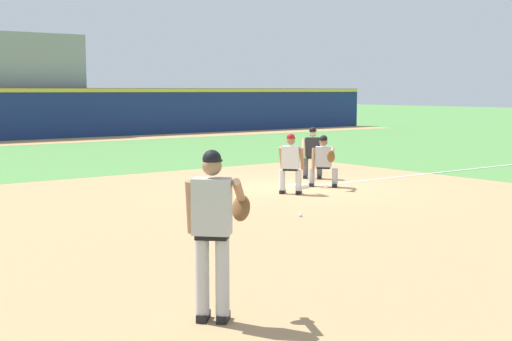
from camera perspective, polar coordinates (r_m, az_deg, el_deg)
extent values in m
plane|color=#518942|center=(18.21, 3.43, -1.41)|extent=(160.00, 160.00, 0.00)
cube|color=tan|center=(12.96, 1.38, -4.58)|extent=(18.00, 18.00, 0.01)
cube|color=tan|center=(35.76, -17.94, 2.15)|extent=(48.00, 3.20, 0.01)
cube|color=white|center=(24.13, 17.94, 0.24)|extent=(15.93, 0.10, 0.00)
cube|color=white|center=(18.20, 3.43, -1.27)|extent=(0.38, 0.38, 0.09)
sphere|color=white|center=(14.06, 3.58, -3.58)|extent=(0.07, 0.07, 0.07)
cube|color=black|center=(7.89, -4.23, -11.57)|extent=(0.26, 0.26, 0.09)
cylinder|color=#B2B2B7|center=(7.72, -4.32, -8.44)|extent=(0.15, 0.15, 0.84)
cube|color=black|center=(7.84, -2.63, -11.66)|extent=(0.26, 0.26, 0.09)
cylinder|color=#B2B2B7|center=(7.68, -2.70, -8.52)|extent=(0.15, 0.15, 0.84)
cube|color=black|center=(7.60, -3.54, -5.27)|extent=(0.38, 0.38, 0.06)
cube|color=#B2B2B7|center=(7.54, -3.55, -2.89)|extent=(0.45, 0.45, 0.60)
sphere|color=#9E7051|center=(7.50, -3.55, 0.38)|extent=(0.21, 0.21, 0.21)
sphere|color=black|center=(7.49, -3.55, 0.91)|extent=(0.20, 0.20, 0.20)
cube|color=black|center=(7.58, -3.41, 0.79)|extent=(0.20, 0.20, 0.02)
cylinder|color=#9E7051|center=(7.67, -5.27, -2.94)|extent=(0.20, 0.20, 0.59)
cylinder|color=#9E7051|center=(7.76, -1.30, -1.90)|extent=(0.44, 0.43, 0.41)
ellipsoid|color=brown|center=(7.87, -1.20, -3.01)|extent=(0.35, 0.35, 0.34)
cube|color=black|center=(18.42, 6.31, -1.20)|extent=(0.27, 0.25, 0.09)
cylinder|color=#B2B2B7|center=(18.43, 6.33, -0.46)|extent=(0.15, 0.15, 0.40)
cube|color=black|center=(18.49, 4.46, -1.15)|extent=(0.27, 0.25, 0.09)
cylinder|color=#B2B2B7|center=(18.50, 4.48, -0.42)|extent=(0.15, 0.15, 0.40)
cube|color=black|center=(18.44, 5.41, 0.24)|extent=(0.37, 0.39, 0.06)
cube|color=#B2B2B7|center=(18.41, 5.42, 1.11)|extent=(0.44, 0.46, 0.52)
sphere|color=#9E7051|center=(18.36, 5.43, 2.31)|extent=(0.21, 0.21, 0.21)
sphere|color=black|center=(18.35, 5.43, 2.53)|extent=(0.20, 0.20, 0.20)
cube|color=black|center=(18.27, 5.40, 2.43)|extent=(0.19, 0.20, 0.02)
cylinder|color=#9E7051|center=(17.96, 6.08, 1.43)|extent=(0.50, 0.45, 0.24)
cylinder|color=#9E7051|center=(18.35, 4.61, 0.91)|extent=(0.24, 0.22, 0.58)
ellipsoid|color=brown|center=(17.75, 6.01, 1.13)|extent=(0.30, 0.29, 0.35)
cube|color=black|center=(17.20, 2.13, -1.71)|extent=(0.27, 0.25, 0.09)
cylinder|color=white|center=(17.12, 2.11, -0.78)|extent=(0.15, 0.15, 0.50)
cube|color=black|center=(17.12, 3.44, -1.75)|extent=(0.27, 0.25, 0.09)
cylinder|color=white|center=(17.05, 3.43, -0.82)|extent=(0.15, 0.15, 0.50)
cube|color=black|center=(17.05, 2.77, 0.10)|extent=(0.37, 0.39, 0.06)
cube|color=white|center=(17.02, 2.78, 1.07)|extent=(0.44, 0.46, 0.54)
sphere|color=#9E7051|center=(17.01, 2.80, 2.42)|extent=(0.21, 0.21, 0.21)
sphere|color=maroon|center=(17.00, 2.80, 2.65)|extent=(0.20, 0.20, 0.20)
cube|color=maroon|center=(17.09, 2.86, 2.59)|extent=(0.19, 0.20, 0.02)
cylinder|color=#9E7051|center=(17.22, 2.05, 1.02)|extent=(0.31, 0.28, 0.56)
cylinder|color=#9E7051|center=(17.12, 3.69, 0.98)|extent=(0.31, 0.28, 0.56)
cube|color=black|center=(20.14, 5.10, -0.54)|extent=(0.26, 0.26, 0.09)
cylinder|color=#515154|center=(20.15, 5.11, 0.28)|extent=(0.15, 0.15, 0.50)
cube|color=black|center=(20.17, 3.96, -0.51)|extent=(0.26, 0.26, 0.09)
cylinder|color=#515154|center=(20.18, 3.98, 0.30)|extent=(0.15, 0.15, 0.50)
cube|color=black|center=(20.14, 4.55, 1.06)|extent=(0.38, 0.38, 0.06)
cube|color=#232326|center=(20.11, 4.56, 1.88)|extent=(0.45, 0.46, 0.54)
sphere|color=#DBB28E|center=(20.06, 4.57, 3.01)|extent=(0.21, 0.21, 0.21)
sphere|color=black|center=(20.06, 4.57, 3.21)|extent=(0.20, 0.20, 0.20)
cube|color=black|center=(19.97, 4.55, 3.13)|extent=(0.20, 0.20, 0.02)
cylinder|color=#DBB28E|center=(19.95, 5.24, 1.74)|extent=(0.30, 0.29, 0.56)
cylinder|color=#DBB28E|center=(19.99, 3.81, 1.76)|extent=(0.30, 0.29, 0.56)
cube|color=navy|center=(37.58, -19.03, 4.28)|extent=(48.00, 0.50, 2.60)
cube|color=gold|center=(37.55, -19.08, 6.08)|extent=(48.00, 0.54, 0.20)
cube|color=maroon|center=(38.97, -19.80, 6.73)|extent=(0.47, 0.20, 0.44)
cube|color=maroon|center=(39.16, -18.93, 6.76)|extent=(0.47, 0.20, 0.44)
cube|color=maroon|center=(39.36, -18.07, 6.79)|extent=(0.47, 0.20, 0.44)
cube|color=maroon|center=(39.57, -17.22, 6.81)|extent=(0.47, 0.20, 0.44)
cube|color=maroon|center=(39.79, -16.38, 6.84)|extent=(0.47, 0.20, 0.44)
cube|color=maroon|center=(40.01, -15.55, 6.86)|extent=(0.47, 0.20, 0.44)
cube|color=maroon|center=(40.24, -14.72, 6.88)|extent=(0.47, 0.20, 0.44)
cube|color=maroon|center=(39.98, -19.35, 7.52)|extent=(0.47, 0.20, 0.44)
cube|color=maroon|center=(40.17, -18.50, 7.54)|extent=(0.47, 0.20, 0.44)
cube|color=maroon|center=(40.38, -17.66, 7.57)|extent=(0.47, 0.20, 0.44)
cube|color=maroon|center=(40.59, -16.84, 7.59)|extent=(0.47, 0.20, 0.44)
cube|color=maroon|center=(40.81, -16.02, 7.60)|extent=(0.47, 0.20, 0.44)
cube|color=maroon|center=(41.04, -15.20, 7.62)|extent=(0.47, 0.20, 0.44)
cube|color=maroon|center=(40.80, -19.75, 8.25)|extent=(0.47, 0.20, 0.44)
cube|color=maroon|center=(41.00, -18.92, 8.27)|extent=(0.47, 0.20, 0.44)
cube|color=maroon|center=(41.20, -18.09, 8.29)|extent=(0.47, 0.20, 0.44)
cube|color=maroon|center=(41.40, -17.28, 8.30)|extent=(0.47, 0.20, 0.44)
cube|color=maroon|center=(41.62, -16.47, 8.32)|extent=(0.47, 0.20, 0.44)
cube|color=maroon|center=(41.84, -15.67, 8.33)|extent=(0.47, 0.20, 0.44)
cube|color=maroon|center=(41.83, -19.32, 8.97)|extent=(0.47, 0.20, 0.44)
cube|color=maroon|center=(42.02, -18.50, 8.98)|extent=(0.47, 0.20, 0.44)
cube|color=maroon|center=(42.23, -17.70, 9.00)|extent=(0.47, 0.20, 0.44)
cube|color=maroon|center=(42.44, -16.91, 9.01)|extent=(0.47, 0.20, 0.44)
cube|color=maroon|center=(42.66, -16.12, 9.02)|extent=(0.47, 0.20, 0.44)
cube|color=maroon|center=(42.66, -19.70, 9.64)|extent=(0.47, 0.20, 0.44)
cube|color=maroon|center=(42.86, -18.90, 9.65)|extent=(0.47, 0.20, 0.44)
cube|color=maroon|center=(43.06, -18.11, 9.66)|extent=(0.47, 0.20, 0.44)
cube|color=maroon|center=(43.27, -17.33, 9.67)|extent=(0.47, 0.20, 0.44)
cube|color=maroon|center=(43.48, -16.55, 9.68)|extent=(0.47, 0.20, 0.44)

